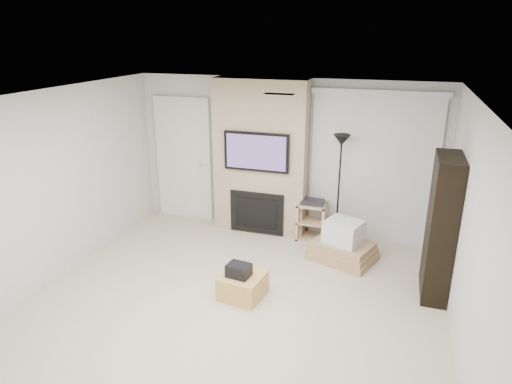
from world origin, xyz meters
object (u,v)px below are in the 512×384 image
(floor_lamp, at_px, (341,159))
(av_stand, at_px, (312,218))
(ottoman, at_px, (243,286))
(bookshelf, at_px, (441,227))
(box_stack, at_px, (343,245))

(floor_lamp, distance_m, av_stand, 1.10)
(ottoman, height_order, av_stand, av_stand)
(ottoman, bearing_deg, bookshelf, 20.18)
(box_stack, height_order, bookshelf, bookshelf)
(floor_lamp, bearing_deg, av_stand, 178.13)
(bookshelf, bearing_deg, floor_lamp, 141.78)
(av_stand, distance_m, box_stack, 0.82)
(av_stand, relative_size, bookshelf, 0.37)
(box_stack, bearing_deg, ottoman, -127.47)
(box_stack, distance_m, bookshelf, 1.50)
(floor_lamp, xyz_separation_m, box_stack, (0.18, -0.56, -1.14))
(box_stack, bearing_deg, bookshelf, -24.11)
(floor_lamp, relative_size, av_stand, 2.63)
(av_stand, relative_size, box_stack, 0.62)
(ottoman, bearing_deg, floor_lamp, 65.49)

